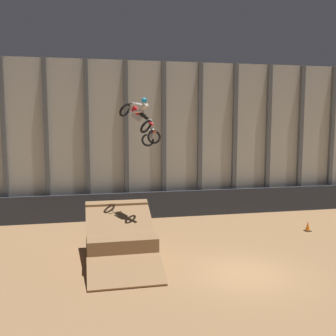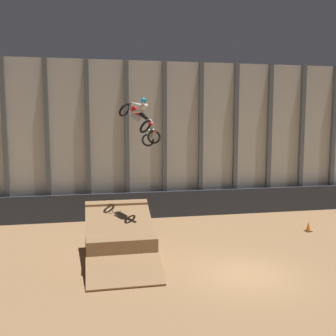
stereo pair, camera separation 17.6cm
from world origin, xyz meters
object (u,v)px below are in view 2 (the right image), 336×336
at_px(rider_bike_left_air, 137,114).
at_px(traffic_cone_near_ramp, 308,227).
at_px(dirt_ramp, 119,240).
at_px(rider_bike_right_air, 151,134).

relative_size(rider_bike_left_air, traffic_cone_near_ramp, 2.97).
bearing_deg(rider_bike_left_air, dirt_ramp, 146.55).
bearing_deg(rider_bike_right_air, dirt_ramp, -126.52).
height_order(rider_bike_left_air, rider_bike_right_air, rider_bike_left_air).
relative_size(dirt_ramp, traffic_cone_near_ramp, 9.23).
distance_m(rider_bike_right_air, traffic_cone_near_ramp, 10.67).
relative_size(rider_bike_right_air, traffic_cone_near_ramp, 3.04).
height_order(dirt_ramp, rider_bike_right_air, rider_bike_right_air).
bearing_deg(dirt_ramp, rider_bike_right_air, 58.54).
relative_size(dirt_ramp, rider_bike_left_air, 3.10).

